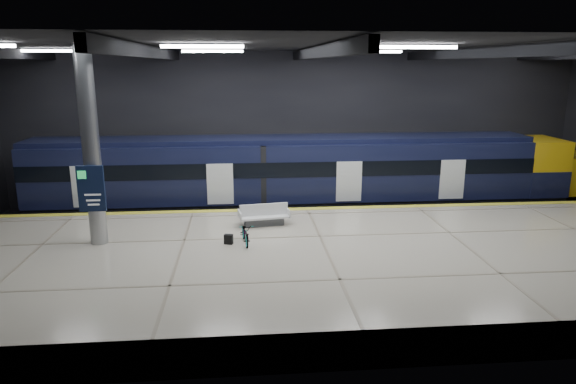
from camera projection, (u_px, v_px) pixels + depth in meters
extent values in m
plane|color=black|center=(316.00, 254.00, 20.38)|extent=(30.00, 30.00, 0.00)
cube|color=black|center=(295.00, 129.00, 27.14)|extent=(30.00, 0.10, 8.00)
cube|color=black|center=(368.00, 215.00, 11.68)|extent=(30.00, 0.10, 8.00)
cube|color=black|center=(319.00, 45.00, 18.45)|extent=(30.00, 16.00, 0.10)
cube|color=black|center=(149.00, 52.00, 17.99)|extent=(0.25, 16.00, 0.40)
cube|color=black|center=(318.00, 52.00, 18.51)|extent=(0.25, 16.00, 0.40)
cube|color=black|center=(478.00, 53.00, 19.03)|extent=(0.25, 16.00, 0.40)
cube|color=white|center=(202.00, 46.00, 16.19)|extent=(2.60, 0.18, 0.10)
cube|color=white|center=(418.00, 47.00, 16.80)|extent=(2.60, 0.18, 0.10)
cube|color=white|center=(44.00, 51.00, 21.39)|extent=(2.60, 0.18, 0.10)
cube|color=white|center=(213.00, 51.00, 21.99)|extent=(2.60, 0.18, 0.10)
cube|color=white|center=(373.00, 52.00, 22.60)|extent=(2.60, 0.18, 0.10)
cube|color=white|center=(524.00, 52.00, 23.21)|extent=(2.60, 0.18, 0.10)
cube|color=#B8AC9B|center=(326.00, 265.00, 17.83)|extent=(30.00, 11.00, 1.10)
cube|color=yellow|center=(307.00, 209.00, 22.77)|extent=(30.00, 0.40, 0.01)
cube|color=gray|center=(302.00, 218.00, 24.98)|extent=(30.00, 0.08, 0.16)
cube|color=gray|center=(299.00, 210.00, 26.37)|extent=(30.00, 0.08, 0.16)
cube|color=black|center=(283.00, 205.00, 25.48)|extent=(24.00, 2.58, 0.80)
cube|color=black|center=(283.00, 170.00, 25.06)|extent=(24.00, 2.80, 2.75)
cube|color=black|center=(283.00, 139.00, 24.70)|extent=(24.00, 2.30, 0.24)
cube|color=black|center=(285.00, 170.00, 23.63)|extent=(24.00, 0.04, 0.70)
cube|color=white|center=(349.00, 181.00, 24.03)|extent=(1.20, 0.05, 1.90)
cube|color=yellow|center=(536.00, 165.00, 26.18)|extent=(2.00, 2.80, 2.75)
cube|color=black|center=(542.00, 162.00, 26.17)|extent=(1.60, 2.38, 0.80)
cube|color=#595B60|center=(264.00, 221.00, 20.44)|extent=(1.60, 0.71, 0.29)
cube|color=white|center=(264.00, 216.00, 20.38)|extent=(2.03, 1.10, 0.08)
cube|color=white|center=(264.00, 210.00, 20.32)|extent=(1.92, 0.36, 0.48)
cube|color=white|center=(240.00, 215.00, 20.13)|extent=(0.18, 0.82, 0.29)
cube|color=white|center=(288.00, 212.00, 20.58)|extent=(0.18, 0.82, 0.29)
imported|color=#99999E|center=(245.00, 233.00, 18.27)|extent=(0.68, 1.51, 0.77)
cube|color=black|center=(229.00, 239.00, 18.27)|extent=(0.34, 0.26, 0.35)
cylinder|color=#9EA0A5|center=(91.00, 148.00, 17.62)|extent=(0.60, 0.60, 6.90)
cube|color=#0E1936|center=(91.00, 189.00, 17.54)|extent=(0.90, 0.12, 1.60)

